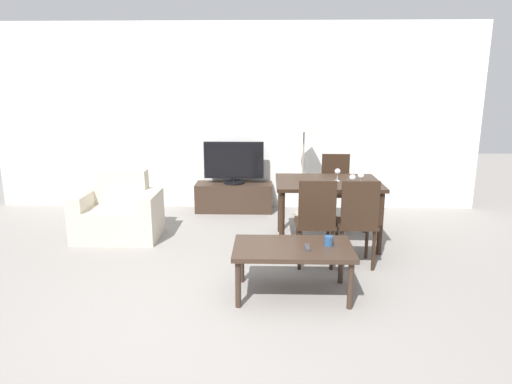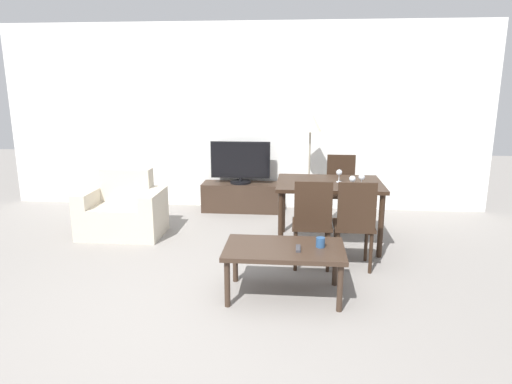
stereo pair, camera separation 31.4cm
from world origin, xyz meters
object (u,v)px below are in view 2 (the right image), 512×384
Objects in this scene: wine_glass_left at (352,180)px; wine_glass_center at (339,173)px; dining_chair_near at (312,220)px; dining_chair_far at (341,187)px; wine_glass_right at (362,178)px; dining_table at (329,190)px; armchair at (123,212)px; floor_lamp at (310,127)px; tv at (241,163)px; cup_white_near at (320,242)px; coffee_table at (284,253)px; dining_chair_near_right at (355,221)px; remote_primary at (298,248)px; tv_stand at (241,197)px.

wine_glass_left is 0.36m from wine_glass_center.
dining_chair_near is 1.56m from dining_chair_far.
dining_table is at bearing 143.31° from wine_glass_right.
floor_lamp reaches higher than armchair.
wine_glass_left is (1.40, -1.67, 0.12)m from tv.
tv is 2.89m from cup_white_near.
wine_glass_left is at bearing -89.65° from dining_chair_far.
coffee_table is 0.70× the size of floor_lamp.
wine_glass_right is (0.12, 0.51, 0.33)m from dining_chair_near_right.
dining_chair_near reaches higher than armchair.
dining_table is 1.32m from floor_lamp.
wine_glass_left is at bearing 43.72° from dining_chair_near.
cup_white_near is (-0.37, -0.61, -0.02)m from dining_chair_near_right.
dining_chair_near_right is 6.36× the size of wine_glass_left.
dining_chair_far is (1.40, -0.57, -0.21)m from tv.
armchair reaches higher than coffee_table.
dining_table is 0.79m from dining_chair_near.
dining_chair_far is at bearing 82.25° from wine_glass_center.
remote_primary reaches higher than coffee_table.
armchair is at bearing 144.18° from remote_primary.
dining_chair_near reaches higher than wine_glass_left.
tv reaches higher than tv_stand.
tv is 2.90m from remote_primary.
coffee_table is 2.25m from dining_chair_far.
floor_lamp reaches higher than dining_chair_far.
floor_lamp is at bearing 110.64° from wine_glass_right.
wine_glass_left is (0.42, -1.50, -0.42)m from floor_lamp.
floor_lamp is at bearing 104.88° from wine_glass_center.
coffee_table is 0.14m from remote_primary.
wine_glass_left is at bearing 89.05° from dining_chair_near_right.
floor_lamp is 9.94× the size of remote_primary.
remote_primary is at bearing -104.27° from dining_chair_far.
dining_table is at bearing 105.54° from dining_chair_near_right.
coffee_table is 1.33m from wine_glass_left.
dining_chair_near_right reaches higher than remote_primary.
dining_chair_near_right is at bearing -74.46° from dining_table.
armchair is at bearing 170.41° from wine_glass_left.
armchair is at bearing -137.65° from tv.
cup_white_near is at bearing -100.94° from wine_glass_center.
dining_table is at bearing 76.39° from remote_primary.
armchair is 2.92m from wine_glass_right.
wine_glass_left is at bearing -58.00° from dining_table.
remote_primary is at bearing -157.35° from cup_white_near.
wine_glass_center is 0.33m from wine_glass_right.
wine_glass_left is at bearing -50.00° from tv_stand.
dining_chair_near_right is 6.19× the size of remote_primary.
dining_chair_far reaches higher than remote_primary.
dining_table is 1.38m from cup_white_near.
tv is at bearing 170.37° from floor_lamp.
tv_stand is 0.94× the size of dining_table.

